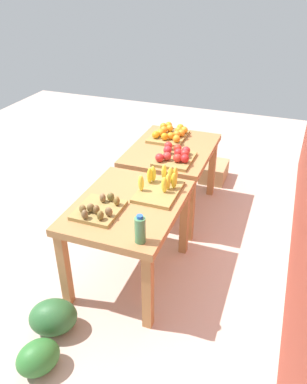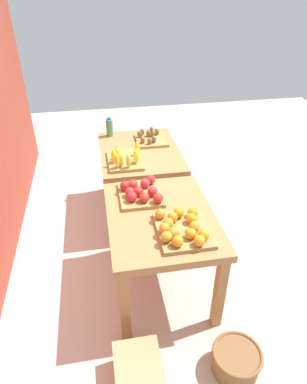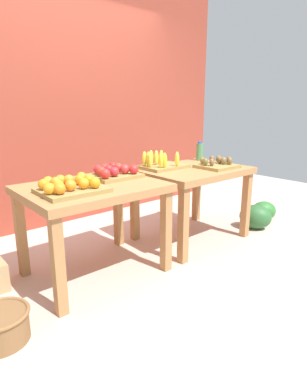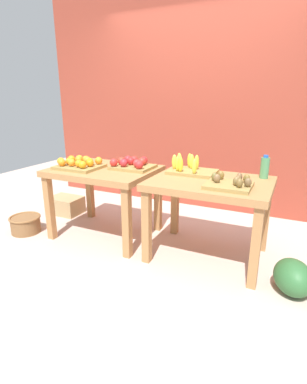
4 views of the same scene
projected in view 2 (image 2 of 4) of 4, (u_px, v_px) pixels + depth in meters
name	position (u px, v px, depth m)	size (l,w,h in m)	color
ground_plane	(149.00, 241.00, 3.40)	(8.00, 8.00, 0.00)	#C6AB9D
display_table_left	(161.00, 226.00, 2.59)	(1.04, 0.80, 0.73)	#A67444
display_table_right	(140.00, 159.00, 3.52)	(1.04, 0.80, 0.73)	#A67444
orange_bin	(182.00, 228.00, 2.33)	(0.45, 0.38, 0.11)	olive
apple_bin	(141.00, 192.00, 2.71)	(0.41, 0.35, 0.11)	olive
banana_crate	(125.00, 159.00, 3.20)	(0.44, 0.32, 0.17)	olive
kiwi_bin	(150.00, 138.00, 3.63)	(0.36, 0.32, 0.10)	olive
water_bottle	(110.00, 128.00, 3.71)	(0.08, 0.08, 0.21)	#4C8C59
watermelon_pile	(150.00, 162.00, 4.54)	(0.69, 0.47, 0.27)	#2F702F
wicker_basket	(236.00, 360.00, 2.25)	(0.33, 0.33, 0.19)	brown
cardboard_produce_box	(139.00, 376.00, 2.15)	(0.40, 0.30, 0.21)	tan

